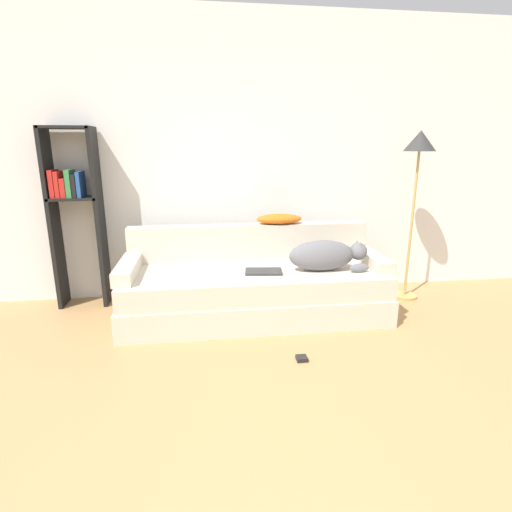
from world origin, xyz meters
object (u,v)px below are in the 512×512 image
at_px(dog, 326,255).
at_px(bookshelf, 74,206).
at_px(power_adapter, 302,358).
at_px(laptop, 264,271).
at_px(couch, 255,293).
at_px(throw_pillow, 279,219).
at_px(floor_lamp, 418,158).

distance_m(dog, bookshelf, 2.31).
height_order(dog, power_adapter, dog).
bearing_deg(power_adapter, bookshelf, 143.66).
relative_size(dog, laptop, 2.08).
bearing_deg(bookshelf, laptop, -19.90).
distance_m(couch, dog, 0.71).
bearing_deg(couch, throw_pillow, 52.09).
bearing_deg(power_adapter, laptop, 102.38).
xyz_separation_m(dog, floor_lamp, (0.96, 0.35, 0.80)).
bearing_deg(bookshelf, dog, -15.43).
height_order(throw_pillow, bookshelf, bookshelf).
height_order(dog, bookshelf, bookshelf).
bearing_deg(power_adapter, couch, 105.38).
relative_size(dog, throw_pillow, 1.60).
xyz_separation_m(dog, throw_pillow, (-0.33, 0.46, 0.24)).
bearing_deg(power_adapter, floor_lamp, 38.96).
bearing_deg(laptop, floor_lamp, 20.12).
height_order(dog, floor_lamp, floor_lamp).
bearing_deg(dog, throw_pillow, 125.15).
bearing_deg(floor_lamp, laptop, -167.06).
height_order(bookshelf, floor_lamp, bookshelf).
height_order(couch, throw_pillow, throw_pillow).
relative_size(throw_pillow, bookshelf, 0.26).
xyz_separation_m(laptop, throw_pillow, (0.22, 0.46, 0.37)).
xyz_separation_m(throw_pillow, floor_lamp, (1.28, -0.11, 0.56)).
distance_m(couch, throw_pillow, 0.76).
bearing_deg(power_adapter, throw_pillow, 87.29).
bearing_deg(laptop, power_adapter, -70.45).
bearing_deg(floor_lamp, power_adapter, -141.04).
bearing_deg(laptop, dog, 6.31).
height_order(laptop, floor_lamp, floor_lamp).
bearing_deg(couch, floor_lamp, 9.21).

